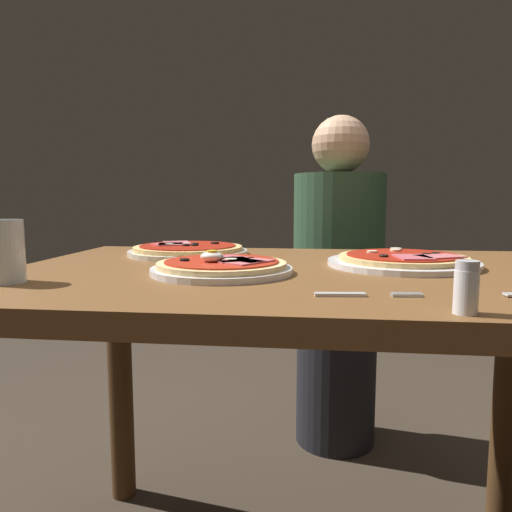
% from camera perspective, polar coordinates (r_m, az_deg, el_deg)
% --- Properties ---
extents(dining_table, '(1.20, 0.79, 0.75)m').
position_cam_1_polar(dining_table, '(1.00, 5.57, -8.41)').
color(dining_table, brown).
rests_on(dining_table, ground).
extents(pizza_foreground, '(0.27, 0.27, 0.05)m').
position_cam_1_polar(pizza_foreground, '(0.92, -4.05, -1.29)').
color(pizza_foreground, white).
rests_on(pizza_foreground, dining_table).
extents(pizza_across_left, '(0.31, 0.31, 0.03)m').
position_cam_1_polar(pizza_across_left, '(1.06, 17.05, -0.53)').
color(pizza_across_left, white).
rests_on(pizza_across_left, dining_table).
extents(pizza_across_right, '(0.30, 0.30, 0.03)m').
position_cam_1_polar(pizza_across_right, '(1.23, -8.10, 0.71)').
color(pizza_across_right, silver).
rests_on(pizza_across_right, dining_table).
extents(water_glass_near, '(0.07, 0.07, 0.11)m').
position_cam_1_polar(water_glass_near, '(0.92, -27.83, 0.06)').
color(water_glass_near, silver).
rests_on(water_glass_near, dining_table).
extents(fork, '(0.16, 0.03, 0.00)m').
position_cam_1_polar(fork, '(0.72, 12.21, -4.51)').
color(fork, silver).
rests_on(fork, dining_table).
extents(salt_shaker, '(0.03, 0.03, 0.07)m').
position_cam_1_polar(salt_shaker, '(0.65, 23.72, -3.48)').
color(salt_shaker, white).
rests_on(salt_shaker, dining_table).
extents(diner_person, '(0.32, 0.32, 1.18)m').
position_cam_1_polar(diner_person, '(1.75, 9.68, -4.21)').
color(diner_person, black).
rests_on(diner_person, ground).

